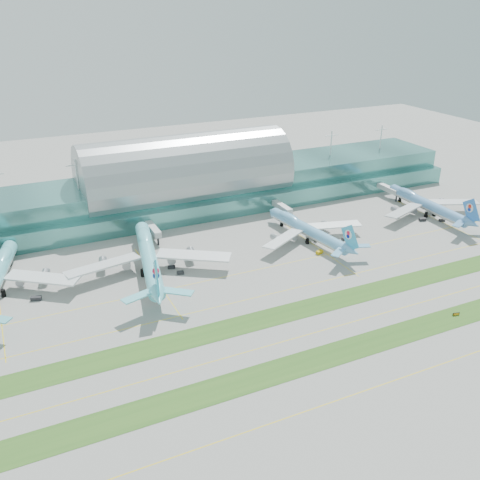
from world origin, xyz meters
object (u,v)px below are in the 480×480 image
terminal (186,185)px  taxiway_sign_east (456,314)px  airliner_b (149,256)px  airliner_d (426,204)px  airliner_c (307,229)px

terminal → taxiway_sign_east: terminal is taller
airliner_b → airliner_d: (162.81, 1.19, -0.97)m
terminal → airliner_d: bearing=-29.4°
airliner_c → airliner_d: airliner_d is taller
airliner_b → airliner_d: 162.82m
terminal → airliner_c: 80.48m
airliner_b → terminal: bearing=68.8°
airliner_b → airliner_c: (82.32, -0.99, -1.25)m
airliner_c → airliner_d: 80.53m
airliner_b → taxiway_sign_east: bearing=-31.3°
airliner_b → airliner_d: size_ratio=1.15×
terminal → airliner_c: terminal is taller
airliner_c → airliner_d: bearing=-5.6°
terminal → airliner_c: (39.45, -69.65, -8.33)m
terminal → airliner_c: size_ratio=4.89×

